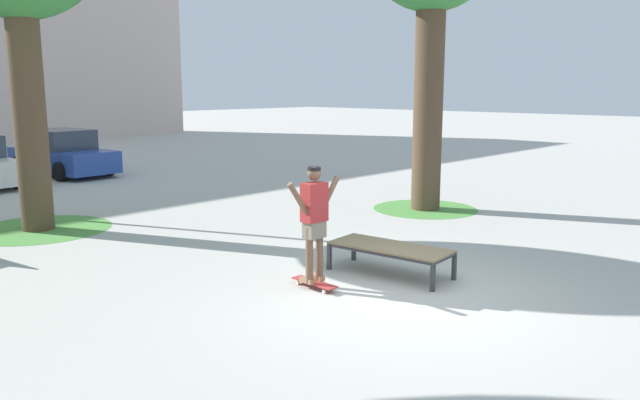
% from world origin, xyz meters
% --- Properties ---
extents(ground_plane, '(120.00, 120.00, 0.00)m').
position_xyz_m(ground_plane, '(0.00, 0.00, 0.00)').
color(ground_plane, '#B7B5AD').
extents(skate_box, '(0.95, 1.97, 0.46)m').
position_xyz_m(skate_box, '(0.74, 0.75, 0.41)').
color(skate_box, '#38383D').
rests_on(skate_box, ground).
extents(skateboard, '(0.24, 0.81, 0.09)m').
position_xyz_m(skateboard, '(-0.55, 1.15, 0.08)').
color(skateboard, '#B23333').
rests_on(skateboard, ground).
extents(skater, '(1.00, 0.30, 1.69)m').
position_xyz_m(skater, '(-0.55, 1.15, 1.07)').
color(skater, brown).
rests_on(skater, skateboard).
extents(grass_patch_near_right, '(2.49, 2.49, 0.01)m').
position_xyz_m(grass_patch_near_right, '(5.64, 3.38, 0.00)').
color(grass_patch_near_right, '#519342').
rests_on(grass_patch_near_right, ground).
extents(grass_patch_mid_back, '(2.88, 2.88, 0.01)m').
position_xyz_m(grass_patch_mid_back, '(-1.68, 7.95, 0.00)').
color(grass_patch_mid_back, '#519342').
rests_on(grass_patch_mid_back, ground).
extents(car_blue, '(2.17, 4.32, 1.50)m').
position_xyz_m(car_blue, '(2.39, 15.59, 0.69)').
color(car_blue, '#28479E').
rests_on(car_blue, ground).
extents(light_post, '(0.36, 0.36, 5.83)m').
position_xyz_m(light_post, '(-1.21, 9.26, 3.83)').
color(light_post, '#4C4C51').
rests_on(light_post, ground).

